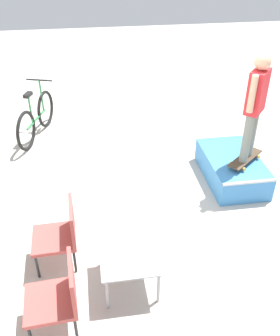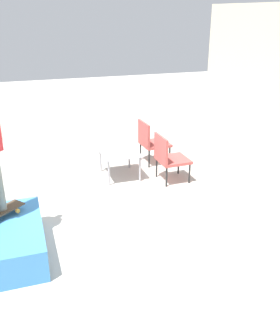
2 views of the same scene
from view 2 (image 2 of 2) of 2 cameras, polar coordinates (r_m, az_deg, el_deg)
name	(u,v)px [view 2 (image 2 of 2)]	position (r m, az deg, el deg)	size (l,w,h in m)	color
ground_plane	(97,204)	(5.95, -6.64, -5.52)	(24.00, 24.00, 0.00)	#B7B2A8
skate_ramp_box	(9,240)	(4.96, -19.35, -10.29)	(1.42, 0.83, 0.43)	#3D84C6
coffee_table	(119,155)	(6.74, -3.16, 2.00)	(0.75, 0.66, 0.48)	#9E9EA3
patio_chair_left	(151,140)	(7.34, 1.66, 4.22)	(0.55, 0.55, 0.85)	black
patio_chair_right	(169,156)	(6.55, 4.37, 1.80)	(0.54, 0.54, 0.85)	black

